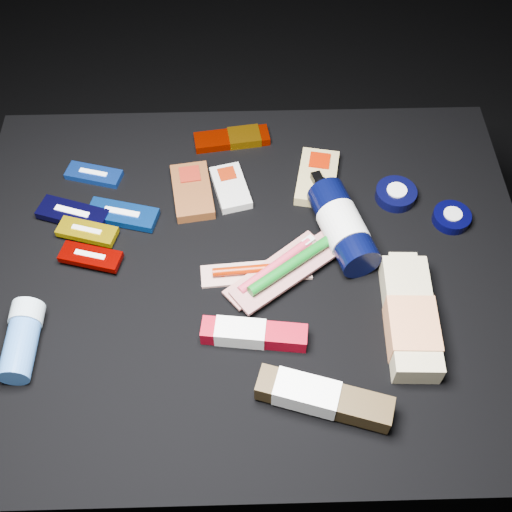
{
  "coord_description": "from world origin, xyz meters",
  "views": [
    {
      "loc": [
        -0.0,
        -0.61,
        1.31
      ],
      "look_at": [
        0.01,
        0.01,
        0.42
      ],
      "focal_mm": 45.0,
      "sensor_mm": 36.0,
      "label": 1
    }
  ],
  "objects_px": {
    "lotion_bottle": "(343,226)",
    "toothpaste_carton_red": "(249,334)",
    "bodywash_bottle": "(410,319)",
    "deodorant_stick": "(22,339)"
  },
  "relations": [
    {
      "from": "deodorant_stick",
      "to": "toothpaste_carton_red",
      "type": "height_order",
      "value": "deodorant_stick"
    },
    {
      "from": "lotion_bottle",
      "to": "bodywash_bottle",
      "type": "height_order",
      "value": "lotion_bottle"
    },
    {
      "from": "deodorant_stick",
      "to": "toothpaste_carton_red",
      "type": "distance_m",
      "value": 0.35
    },
    {
      "from": "deodorant_stick",
      "to": "toothpaste_carton_red",
      "type": "xyz_separation_m",
      "value": [
        0.35,
        0.01,
        -0.01
      ]
    },
    {
      "from": "deodorant_stick",
      "to": "toothpaste_carton_red",
      "type": "relative_size",
      "value": 0.75
    },
    {
      "from": "bodywash_bottle",
      "to": "toothpaste_carton_red",
      "type": "xyz_separation_m",
      "value": [
        -0.26,
        -0.02,
        -0.01
      ]
    },
    {
      "from": "lotion_bottle",
      "to": "bodywash_bottle",
      "type": "xyz_separation_m",
      "value": [
        0.09,
        -0.18,
        -0.01
      ]
    },
    {
      "from": "lotion_bottle",
      "to": "toothpaste_carton_red",
      "type": "relative_size",
      "value": 1.32
    },
    {
      "from": "deodorant_stick",
      "to": "toothpaste_carton_red",
      "type": "bearing_deg",
      "value": 1.83
    },
    {
      "from": "bodywash_bottle",
      "to": "deodorant_stick",
      "type": "relative_size",
      "value": 1.75
    }
  ]
}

